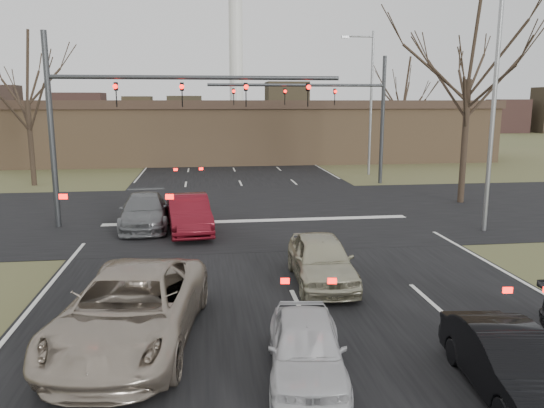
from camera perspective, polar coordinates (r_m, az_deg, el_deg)
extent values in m
plane|color=#4A522C|center=(11.38, 5.67, -16.47)|extent=(360.00, 360.00, 0.00)
cube|color=black|center=(70.06, -5.53, 6.69)|extent=(14.00, 300.00, 0.02)
cube|color=black|center=(25.47, -1.95, -0.82)|extent=(200.00, 14.00, 0.02)
cube|color=#886949|center=(48.11, -2.25, 7.51)|extent=(42.00, 10.00, 4.60)
cube|color=#38281E|center=(48.02, -2.27, 10.67)|extent=(42.40, 10.40, 0.70)
cylinder|color=silver|center=(130.62, -3.91, 16.17)|extent=(3.20, 3.20, 34.00)
cylinder|color=#383A3D|center=(23.66, -22.64, 7.17)|extent=(0.24, 0.24, 8.00)
cylinder|color=#383A3D|center=(22.84, -7.99, 13.32)|extent=(12.00, 0.18, 0.18)
imported|color=black|center=(23.08, -16.40, 11.22)|extent=(0.16, 0.20, 1.00)
imported|color=black|center=(22.83, -9.65, 11.52)|extent=(0.16, 0.20, 1.00)
imported|color=black|center=(22.90, -2.82, 11.65)|extent=(0.16, 0.20, 1.00)
imported|color=black|center=(23.27, 3.87, 11.63)|extent=(0.16, 0.20, 1.00)
cylinder|color=#383A3D|center=(34.76, 11.79, 8.75)|extent=(0.24, 0.24, 8.00)
cylinder|color=#383A3D|center=(33.35, 2.75, 12.66)|extent=(11.00, 0.18, 0.18)
imported|color=black|center=(33.84, 6.75, 11.39)|extent=(0.16, 0.20, 1.00)
imported|color=black|center=(33.21, 1.38, 11.47)|extent=(0.16, 0.20, 1.00)
imported|color=black|center=(32.88, -4.15, 11.44)|extent=(0.16, 0.20, 1.00)
cylinder|color=gray|center=(22.85, 22.72, 9.58)|extent=(0.18, 0.18, 10.00)
cylinder|color=gray|center=(38.69, 10.59, 10.48)|extent=(0.18, 0.18, 10.00)
cylinder|color=gray|center=(38.64, 9.37, 17.36)|extent=(2.00, 0.12, 0.12)
cube|color=gray|center=(38.36, 7.87, 17.37)|extent=(0.50, 0.25, 0.15)
cylinder|color=black|center=(29.15, 20.00, 6.27)|extent=(0.32, 0.32, 6.33)
cylinder|color=black|center=(36.50, -24.50, 5.91)|extent=(0.32, 0.32, 5.23)
cylinder|color=black|center=(48.15, 13.82, 7.41)|extent=(0.32, 0.32, 4.95)
imported|color=#A39584|center=(12.10, -14.92, -10.84)|extent=(3.48, 6.17, 1.63)
imported|color=silver|center=(10.52, 3.70, -15.12)|extent=(1.90, 3.74, 1.22)
imported|color=black|center=(10.82, 24.14, -15.37)|extent=(1.63, 3.79, 1.22)
imported|color=slate|center=(22.92, -13.57, -0.75)|extent=(2.18, 4.85, 1.38)
imported|color=#590C15|center=(21.73, -8.95, -1.05)|extent=(2.07, 4.69, 1.50)
imported|color=#B5B092|center=(15.58, 5.33, -5.95)|extent=(1.83, 4.22, 1.42)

